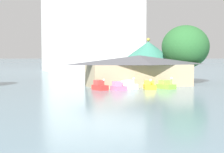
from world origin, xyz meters
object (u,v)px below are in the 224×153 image
(pedal_boat_yellow, at_px, (149,86))
(boathouse, at_px, (139,70))
(pedal_boat_white, at_px, (129,85))
(pedal_boat_lime, at_px, (166,85))
(pedal_boat_red, at_px, (100,86))
(green_roof_pavilion, at_px, (148,59))
(shoreline_tree_right, at_px, (185,47))
(background_building_block, at_px, (92,31))
(pedal_boat_pink, at_px, (118,87))

(pedal_boat_yellow, xyz_separation_m, boathouse, (0.69, 5.70, 2.10))
(pedal_boat_white, relative_size, pedal_boat_lime, 0.87)
(pedal_boat_red, distance_m, pedal_boat_lime, 10.00)
(pedal_boat_red, distance_m, green_roof_pavilion, 20.76)
(pedal_boat_red, bearing_deg, pedal_boat_white, 77.84)
(shoreline_tree_right, relative_size, background_building_block, 0.31)
(pedal_boat_red, relative_size, pedal_boat_white, 1.04)
(shoreline_tree_right, distance_m, background_building_block, 64.25)
(pedal_boat_pink, relative_size, boathouse, 0.14)
(pedal_boat_lime, xyz_separation_m, green_roof_pavilion, (4.11, 15.89, 3.80))
(pedal_boat_pink, height_order, background_building_block, background_building_block)
(pedal_boat_pink, xyz_separation_m, pedal_boat_lime, (7.51, 0.05, 0.01))
(pedal_boat_red, relative_size, pedal_boat_yellow, 1.08)
(pedal_boat_yellow, distance_m, green_roof_pavilion, 17.86)
(boathouse, bearing_deg, background_building_block, 81.85)
(pedal_boat_white, relative_size, pedal_boat_yellow, 1.04)
(pedal_boat_pink, height_order, pedal_boat_white, pedal_boat_white)
(pedal_boat_lime, xyz_separation_m, background_building_block, (7.61, 72.79, 13.48))
(pedal_boat_pink, xyz_separation_m, pedal_boat_yellow, (4.79, -0.11, 0.02))
(pedal_boat_red, height_order, shoreline_tree_right, shoreline_tree_right)
(green_roof_pavilion, bearing_deg, pedal_boat_red, -133.50)
(pedal_boat_white, distance_m, boathouse, 5.63)
(pedal_boat_red, xyz_separation_m, boathouse, (7.91, 4.46, 2.06))
(pedal_boat_yellow, height_order, background_building_block, background_building_block)
(shoreline_tree_right, bearing_deg, pedal_boat_lime, -132.88)
(boathouse, bearing_deg, pedal_boat_pink, -134.42)
(pedal_boat_pink, xyz_separation_m, pedal_boat_white, (2.25, 1.48, 0.05))
(pedal_boat_white, height_order, background_building_block, background_building_block)
(boathouse, distance_m, shoreline_tree_right, 11.60)
(green_roof_pavilion, bearing_deg, pedal_boat_white, -122.92)
(pedal_boat_white, height_order, pedal_boat_yellow, pedal_boat_white)
(background_building_block, bearing_deg, pedal_boat_white, -100.22)
(background_building_block, bearing_deg, pedal_boat_pink, -101.72)
(pedal_boat_pink, bearing_deg, background_building_block, 154.73)
(pedal_boat_white, height_order, green_roof_pavilion, green_roof_pavilion)
(pedal_boat_red, distance_m, background_building_block, 75.04)
(pedal_boat_white, xyz_separation_m, green_roof_pavilion, (9.37, 14.47, 3.76))
(pedal_boat_red, bearing_deg, pedal_boat_pink, 48.62)
(shoreline_tree_right, bearing_deg, pedal_boat_yellow, -140.43)
(pedal_boat_pink, xyz_separation_m, background_building_block, (15.12, 72.85, 13.49))
(pedal_boat_white, bearing_deg, pedal_boat_lime, 55.66)
(pedal_boat_pink, bearing_deg, pedal_boat_lime, 76.87)
(green_roof_pavilion, height_order, background_building_block, background_building_block)
(pedal_boat_lime, bearing_deg, green_roof_pavilion, 147.89)
(pedal_boat_lime, bearing_deg, shoreline_tree_right, 119.51)
(boathouse, bearing_deg, shoreline_tree_right, 18.33)
(pedal_boat_lime, distance_m, shoreline_tree_right, 13.66)
(pedal_boat_pink, relative_size, background_building_block, 0.07)
(pedal_boat_pink, relative_size, pedal_boat_white, 0.93)
(pedal_boat_lime, height_order, boathouse, boathouse)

